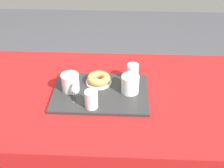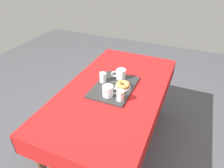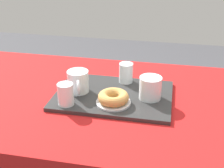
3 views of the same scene
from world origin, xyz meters
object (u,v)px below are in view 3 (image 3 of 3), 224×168
at_px(dining_table, 110,118).
at_px(donut_plate_left, 113,102).
at_px(water_glass_near, 126,74).
at_px(tea_mug_left, 78,82).
at_px(sugar_donut_left, 113,97).
at_px(tea_mug_right, 150,88).
at_px(serving_tray, 113,95).
at_px(water_glass_far, 66,95).

distance_m(dining_table, donut_plate_left, 0.14).
bearing_deg(dining_table, water_glass_near, -109.52).
bearing_deg(tea_mug_left, water_glass_near, -143.76).
bearing_deg(sugar_donut_left, tea_mug_left, -22.90).
bearing_deg(sugar_donut_left, donut_plate_left, 0.00).
bearing_deg(tea_mug_right, sugar_donut_left, 29.50).
xyz_separation_m(water_glass_near, donut_plate_left, (0.02, 0.20, -0.03)).
xyz_separation_m(tea_mug_left, tea_mug_right, (-0.29, -0.01, 0.00)).
height_order(tea_mug_left, water_glass_near, tea_mug_left).
xyz_separation_m(serving_tray, water_glass_far, (0.16, 0.12, 0.05)).
bearing_deg(serving_tray, water_glass_far, 36.97).
distance_m(dining_table, sugar_donut_left, 0.16).
xyz_separation_m(tea_mug_right, water_glass_near, (0.12, -0.12, -0.00)).
height_order(tea_mug_right, water_glass_near, tea_mug_right).
xyz_separation_m(dining_table, donut_plate_left, (-0.03, 0.07, 0.12)).
bearing_deg(water_glass_near, serving_tray, 75.34).
height_order(dining_table, water_glass_far, water_glass_far).
bearing_deg(dining_table, tea_mug_right, -178.24).
relative_size(serving_tray, sugar_donut_left, 3.95).
xyz_separation_m(serving_tray, water_glass_near, (-0.03, -0.12, 0.05)).
distance_m(tea_mug_left, water_glass_near, 0.22).
relative_size(water_glass_near, donut_plate_left, 0.64).
distance_m(tea_mug_left, tea_mug_right, 0.29).
xyz_separation_m(dining_table, tea_mug_right, (-0.16, -0.00, 0.16)).
xyz_separation_m(water_glass_near, sugar_donut_left, (0.02, 0.20, -0.01)).
distance_m(serving_tray, tea_mug_right, 0.15).
distance_m(serving_tray, donut_plate_left, 0.08).
relative_size(serving_tray, donut_plate_left, 3.51).
height_order(water_glass_far, donut_plate_left, water_glass_far).
relative_size(water_glass_near, water_glass_far, 1.00).
relative_size(dining_table, donut_plate_left, 11.41).
bearing_deg(sugar_donut_left, dining_table, -67.64).
bearing_deg(dining_table, water_glass_far, 37.80).
relative_size(tea_mug_right, sugar_donut_left, 1.05).
height_order(water_glass_near, sugar_donut_left, water_glass_near).
height_order(tea_mug_right, donut_plate_left, tea_mug_right).
bearing_deg(serving_tray, tea_mug_left, 3.54).
bearing_deg(tea_mug_right, donut_plate_left, 29.50).
relative_size(dining_table, serving_tray, 3.25).
distance_m(tea_mug_left, water_glass_far, 0.11).
bearing_deg(donut_plate_left, serving_tray, -78.92).
height_order(dining_table, donut_plate_left, donut_plate_left).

